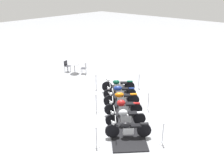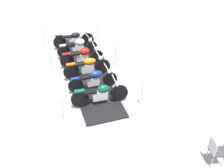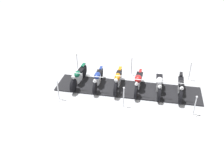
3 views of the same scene
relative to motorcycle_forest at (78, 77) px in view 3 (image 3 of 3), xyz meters
The scene contains 14 objects.
ground_plane 2.65m from the motorcycle_forest, 134.43° to the right, with size 80.00×80.00×0.00m, color #A8AAB2.
display_platform 2.64m from the motorcycle_forest, 134.43° to the right, with size 7.39×1.61×0.06m, color black.
motorcycle_forest is the anchor object (origin of this frame).
motorcycle_navy 1.04m from the motorcycle_forest, 136.02° to the right, with size 1.58×1.54×0.92m.
motorcycle_copper 2.08m from the motorcycle_forest, 135.09° to the right, with size 1.62×1.58×1.03m.
motorcycle_maroon 3.12m from the motorcycle_forest, 135.17° to the right, with size 1.51×1.63×0.98m.
motorcycle_chrome 4.16m from the motorcycle_forest, 135.09° to the right, with size 1.62×1.52×0.95m.
motorcycle_black 5.19m from the motorcycle_forest, 134.99° to the right, with size 1.59×1.69×1.00m.
stanchion_right_mid 2.99m from the motorcycle_forest, 164.70° to the right, with size 0.35×0.35×1.11m.
stanchion_left_front 1.64m from the motorcycle_forest, 25.46° to the right, with size 0.34×0.34×1.06m.
stanchion_right_front 1.59m from the motorcycle_forest, 114.83° to the left, with size 0.33×0.33×1.08m.
stanchion_left_rear 5.94m from the motorcycle_forest, 120.04° to the right, with size 0.32×0.32×1.10m.
stanchion_left_mid 3.02m from the motorcycle_forest, 104.44° to the right, with size 0.28×0.28×1.10m.
stanchion_right_rear 5.93m from the motorcycle_forest, 149.47° to the right, with size 0.34×0.34×1.03m.
Camera 3 is at (-8.46, 6.77, 7.14)m, focal length 40.26 mm.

